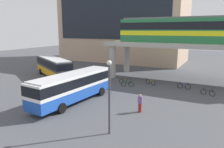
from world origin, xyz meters
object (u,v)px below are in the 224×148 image
station_building (123,19)px  pedestrian_walking_across (93,79)px  bicycle_orange (151,82)px  bus_secondary (53,65)px  bicycle_brown (125,81)px  bicycle_green (127,84)px  bicycle_black (208,92)px  train (197,30)px  bus_main (74,84)px  bicycle_blue (184,86)px  pedestrian_near_building (140,104)px

station_building → pedestrian_walking_across: bearing=-74.3°
bicycle_orange → pedestrian_walking_across: bearing=-150.4°
bus_secondary → bicycle_brown: 12.70m
bicycle_green → bicycle_orange: bearing=44.4°
pedestrian_walking_across → bicycle_orange: bearing=29.6°
station_building → bicycle_black: (22.22, -23.15, -10.20)m
station_building → train: bearing=-40.4°
train → bus_main: size_ratio=2.09×
bus_secondary → bicycle_orange: size_ratio=6.57×
bicycle_blue → pedestrian_near_building: 10.89m
bicycle_black → pedestrian_near_building: bearing=-121.0°
bicycle_blue → pedestrian_walking_across: (-11.99, -4.06, 0.47)m
bus_secondary → bus_main: bearing=-38.3°
bicycle_black → pedestrian_near_building: pedestrian_near_building is taller
bicycle_brown → bicycle_green: 1.83m
bicycle_brown → pedestrian_walking_across: size_ratio=0.94×
bicycle_orange → bicycle_green: bearing=-135.6°
bicycle_green → pedestrian_near_building: 9.59m
bicycle_brown → bicycle_green: bearing=-56.3°
bicycle_blue → train: bearing=83.5°
bus_secondary → bicycle_black: bus_secondary is taller
bus_secondary → train: bearing=18.8°
bicycle_black → bicycle_orange: same height
bus_secondary → bicycle_brown: (12.48, 1.63, -1.63)m
bicycle_brown → station_building: bearing=115.9°
bicycle_blue → bicycle_green: size_ratio=1.08×
bicycle_orange → pedestrian_near_building: 10.99m
bicycle_blue → pedestrian_near_building: pedestrian_near_building is taller
station_building → bus_secondary: station_building is taller
station_building → bicycle_orange: size_ratio=18.56×
pedestrian_near_building → train: bearing=79.4°
bicycle_orange → bicycle_blue: bearing=-1.1°
pedestrian_near_building → bicycle_blue: bearing=77.7°
bus_secondary → bicycle_green: 13.60m
bicycle_black → bicycle_orange: size_ratio=1.03×
bus_main → bus_secondary: size_ratio=1.03×
station_building → bicycle_brown: size_ratio=18.56×
pedestrian_walking_across → pedestrian_near_building: size_ratio=0.96×
bicycle_blue → pedestrian_near_building: size_ratio=0.98×
station_building → bicycle_green: size_ratio=18.61×
station_building → pedestrian_near_building: bearing=-62.3°
bus_main → bicycle_green: bearing=73.7°
bicycle_blue → bicycle_orange: 4.69m
bicycle_brown → train: bearing=32.5°
station_building → bicycle_green: 28.60m
pedestrian_walking_across → station_building: bearing=105.7°
bicycle_brown → bicycle_black: bearing=-3.8°
station_building → bicycle_brown: bearing=-64.1°
bus_secondary → pedestrian_walking_across: size_ratio=6.19×
bus_main → bus_secondary: 13.94m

